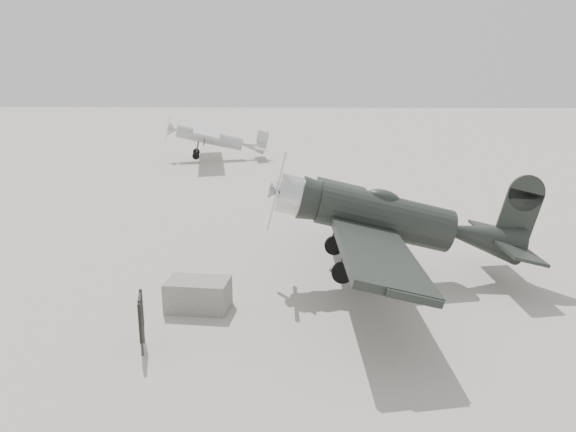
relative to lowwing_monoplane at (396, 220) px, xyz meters
The scene contains 5 objects.
ground 2.60m from the lowwing_monoplane, 167.73° to the right, with size 160.00×160.00×0.00m, color #A39B91.
lowwing_monoplane is the anchor object (origin of this frame).
highwing_monoplane 25.96m from the lowwing_monoplane, 111.70° to the left, with size 7.43×10.42×2.94m.
equipment_block 6.57m from the lowwing_monoplane, 157.53° to the right, with size 1.75×1.09×0.87m, color slate.
sign_board 8.43m from the lowwing_monoplane, 144.85° to the right, with size 0.29×0.98×1.43m.
Camera 1 is at (-1.31, -16.80, 6.68)m, focal length 35.00 mm.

